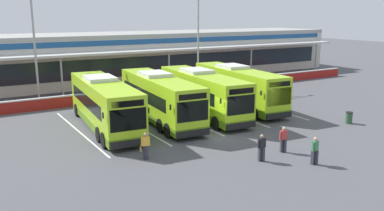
{
  "coord_description": "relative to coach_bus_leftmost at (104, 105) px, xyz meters",
  "views": [
    {
      "loc": [
        -16.0,
        -22.33,
        8.34
      ],
      "look_at": [
        -0.57,
        3.0,
        1.6
      ],
      "focal_mm": 37.65,
      "sensor_mm": 36.0,
      "label": 1
    }
  ],
  "objects": [
    {
      "name": "bay_stripe_west",
      "position": [
        2.21,
        0.05,
        -1.78
      ],
      "size": [
        0.14,
        13.0,
        0.01
      ],
      "primitive_type": "cube",
      "color": "silver",
      "rests_on": "ground"
    },
    {
      "name": "red_barrier_wall",
      "position": [
        6.41,
        8.55,
        -1.23
      ],
      "size": [
        60.0,
        0.4,
        1.1
      ],
      "color": "maroon",
      "rests_on": "ground"
    },
    {
      "name": "lamp_post_west",
      "position": [
        -2.47,
        11.54,
        4.5
      ],
      "size": [
        3.24,
        0.28,
        11.0
      ],
      "color": "#9E9EA3",
      "rests_on": "ground"
    },
    {
      "name": "litter_bin",
      "position": [
        16.7,
        -8.71,
        -1.32
      ],
      "size": [
        0.54,
        0.54,
        0.93
      ],
      "color": "#2D5133",
      "rests_on": "ground"
    },
    {
      "name": "coach_bus_left_centre",
      "position": [
        4.51,
        -0.17,
        0.0
      ],
      "size": [
        3.85,
        12.33,
        3.78
      ],
      "color": "#9ED11E",
      "rests_on": "ground"
    },
    {
      "name": "coach_bus_leftmost",
      "position": [
        0.0,
        0.0,
        0.0
      ],
      "size": [
        3.85,
        12.33,
        3.78
      ],
      "color": "#9ED11E",
      "rests_on": "ground"
    },
    {
      "name": "pedestrian_near_bin",
      "position": [
        5.35,
        -11.5,
        -0.91
      ],
      "size": [
        0.54,
        0.32,
        1.62
      ],
      "color": "#33333D",
      "rests_on": "ground"
    },
    {
      "name": "coach_bus_centre",
      "position": [
        8.43,
        -0.32,
        0.0
      ],
      "size": [
        3.85,
        12.33,
        3.78
      ],
      "color": "#9ED11E",
      "rests_on": "ground"
    },
    {
      "name": "bay_stripe_centre",
      "position": [
        10.61,
        0.05,
        -1.78
      ],
      "size": [
        0.14,
        13.0,
        0.01
      ],
      "primitive_type": "cube",
      "color": "silver",
      "rests_on": "ground"
    },
    {
      "name": "pedestrian_in_dark_coat",
      "position": [
        7.57,
        -13.48,
        -0.91
      ],
      "size": [
        0.54,
        0.29,
        1.62
      ],
      "color": "#33333D",
      "rests_on": "ground"
    },
    {
      "name": "terminal_building",
      "position": [
        6.41,
        20.96,
        1.23
      ],
      "size": [
        70.0,
        13.0,
        6.0
      ],
      "color": "beige",
      "rests_on": "ground"
    },
    {
      "name": "ground_plane",
      "position": [
        6.41,
        -5.95,
        -1.79
      ],
      "size": [
        200.0,
        200.0,
        0.0
      ],
      "primitive_type": "plane",
      "color": "#4C4C51"
    },
    {
      "name": "bay_stripe_far_west",
      "position": [
        -1.99,
        0.05,
        -1.78
      ],
      "size": [
        0.14,
        13.0,
        0.01
      ],
      "primitive_type": "cube",
      "color": "silver",
      "rests_on": "ground"
    },
    {
      "name": "bay_stripe_mid_west",
      "position": [
        6.41,
        0.05,
        -1.78
      ],
      "size": [
        0.14,
        13.0,
        0.01
      ],
      "primitive_type": "cube",
      "color": "silver",
      "rests_on": "ground"
    },
    {
      "name": "pedestrian_child",
      "position": [
        7.53,
        -11.01,
        -0.91
      ],
      "size": [
        0.54,
        0.37,
        1.62
      ],
      "color": "#33333D",
      "rests_on": "ground"
    },
    {
      "name": "bay_stripe_mid_east",
      "position": [
        14.81,
        0.05,
        -1.78
      ],
      "size": [
        0.14,
        13.0,
        0.01
      ],
      "primitive_type": "cube",
      "color": "silver",
      "rests_on": "ground"
    },
    {
      "name": "pedestrian_with_handbag",
      "position": [
        -0.26,
        -7.71,
        -0.93
      ],
      "size": [
        0.64,
        0.46,
        1.62
      ],
      "color": "#33333D",
      "rests_on": "ground"
    },
    {
      "name": "lamp_post_centre",
      "position": [
        14.85,
        10.49,
        4.5
      ],
      "size": [
        3.24,
        0.28,
        11.0
      ],
      "color": "#9E9EA3",
      "rests_on": "ground"
    },
    {
      "name": "coach_bus_right_centre",
      "position": [
        12.79,
        0.44,
        0.0
      ],
      "size": [
        3.85,
        12.33,
        3.78
      ],
      "color": "#9ED11E",
      "rests_on": "ground"
    }
  ]
}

